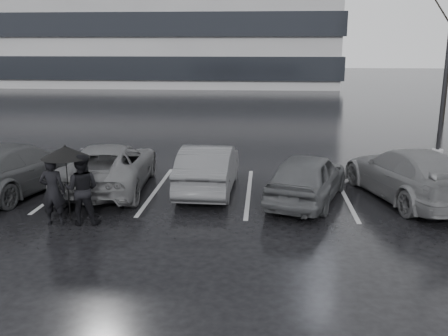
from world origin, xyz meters
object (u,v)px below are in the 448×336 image
car_west_c (15,168)px  lamp_post (447,60)px  car_west_b (109,166)px  pedestrian_left (53,191)px  car_main (307,177)px  pedestrian_right (82,189)px  car_east (409,174)px  car_west_a (209,168)px

car_west_c → lamp_post: (14.28, 6.50, 2.96)m
car_west_b → pedestrian_left: size_ratio=2.99×
car_west_c → lamp_post: bearing=-143.7°
car_main → pedestrian_right: bearing=39.6°
pedestrian_right → car_west_b: bearing=-87.9°
car_west_b → lamp_post: size_ratio=0.62×
car_main → pedestrian_right: size_ratio=2.34×
pedestrian_left → lamp_post: bearing=-148.8°
pedestrian_right → car_main: bearing=-161.0°
pedestrian_left → car_main: bearing=-165.3°
car_east → lamp_post: (2.86, 6.26, 2.97)m
pedestrian_right → car_east: bearing=-165.3°
pedestrian_left → pedestrian_right: pedestrian_right is taller
pedestrian_right → lamp_post: lamp_post is taller
car_west_b → car_west_c: (-2.67, -0.58, 0.04)m
car_main → pedestrian_left: (-6.31, -2.33, 0.14)m
car_main → lamp_post: 9.31m
car_west_a → car_west_c: (-5.68, -0.65, 0.03)m
pedestrian_right → lamp_post: 14.71m
car_main → pedestrian_left: size_ratio=2.43×
car_west_c → car_east: size_ratio=1.01×
car_main → car_west_c: 8.54m
car_west_a → car_west_c: car_west_c is taller
car_west_b → pedestrian_left: pedestrian_left is taller
lamp_post → pedestrian_left: bearing=-143.2°
car_west_a → pedestrian_right: pedestrian_right is taller
car_west_b → car_main: bearing=168.4°
car_west_c → lamp_post: lamp_post is taller
car_west_a → pedestrian_right: size_ratio=2.44×
car_west_a → car_east: size_ratio=0.84×
pedestrian_right → car_west_c: bearing=-42.2°
car_main → car_west_a: 2.98m
pedestrian_right → lamp_post: (11.36, 8.92, 2.83)m
car_main → pedestrian_right: (-5.62, -2.23, 0.18)m
pedestrian_right → lamp_post: size_ratio=0.22×
car_west_a → pedestrian_left: pedestrian_left is taller
car_west_c → pedestrian_right: 3.79m
car_main → car_west_a: (-2.86, 0.83, 0.01)m
car_west_a → car_west_b: car_west_a is taller
lamp_post → car_west_c: bearing=-155.5°
car_main → car_west_c: bearing=16.8°
car_west_c → pedestrian_right: bearing=152.2°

